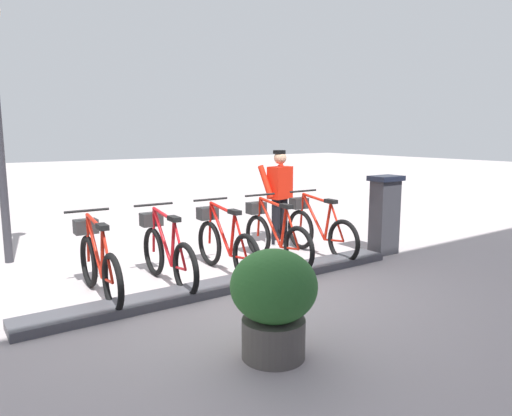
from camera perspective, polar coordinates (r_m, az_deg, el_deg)
ground_plane at (r=6.13m, az=-2.75°, el=-9.54°), size 60.00×60.00×0.00m
dock_rail_base at (r=6.12m, az=-2.75°, el=-9.09°), size 0.44×5.20×0.10m
payment_kiosk at (r=7.91m, az=15.26°, el=-0.66°), size 0.36×0.52×1.28m
bike_docked_0 at (r=7.68m, az=7.48°, el=-2.48°), size 1.72×0.54×1.02m
bike_docked_1 at (r=7.13m, az=2.22°, el=-3.31°), size 1.72×0.54×1.02m
bike_docked_2 at (r=6.65m, az=-3.87°, el=-4.23°), size 1.72×0.54×1.02m
bike_docked_3 at (r=6.26m, az=-10.82°, el=-5.22°), size 1.72×0.54×1.02m
bike_docked_4 at (r=5.97m, az=-18.60°, el=-6.23°), size 1.72×0.54×1.02m
worker_near_rack at (r=8.27m, az=2.85°, el=1.77°), size 0.50×0.67×1.66m
planter_bush at (r=4.16m, az=2.16°, el=-10.82°), size 0.76×0.76×0.97m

